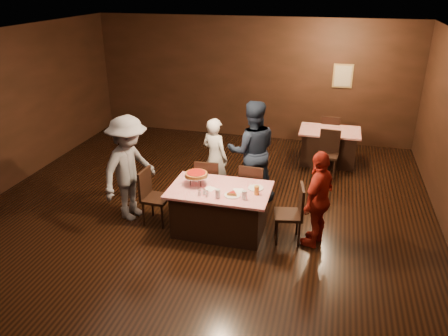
{
  "coord_description": "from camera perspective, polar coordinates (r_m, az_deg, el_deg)",
  "views": [
    {
      "loc": [
        2.05,
        -5.71,
        3.85
      ],
      "look_at": [
        0.43,
        0.57,
        1.0
      ],
      "focal_mm": 35.0,
      "sensor_mm": 36.0,
      "label": 1
    }
  ],
  "objects": [
    {
      "name": "napkin_center",
      "position": [
        6.85,
        1.87,
        -2.98
      ],
      "size": [
        0.19,
        0.19,
        0.01
      ],
      "primitive_type": "cube",
      "rotation": [
        0.0,
        0.0,
        0.21
      ],
      "color": "white",
      "rests_on": "main_table"
    },
    {
      "name": "chair_far_right",
      "position": [
        7.62,
        3.82,
        -2.61
      ],
      "size": [
        0.44,
        0.44,
        0.95
      ],
      "primitive_type": "cube",
      "rotation": [
        0.0,
        0.0,
        3.09
      ],
      "color": "black",
      "rests_on": "ground"
    },
    {
      "name": "pizza_stand",
      "position": [
        6.98,
        -3.63,
        -0.84
      ],
      "size": [
        0.38,
        0.38,
        0.22
      ],
      "color": "black",
      "rests_on": "main_table"
    },
    {
      "name": "chair_back_near",
      "position": [
        9.29,
        13.39,
        1.76
      ],
      "size": [
        0.45,
        0.45,
        0.95
      ],
      "primitive_type": "cube",
      "rotation": [
        0.0,
        0.0,
        -0.08
      ],
      "color": "black",
      "rests_on": "ground"
    },
    {
      "name": "chair_end_left",
      "position": [
        7.38,
        -8.85,
        -3.79
      ],
      "size": [
        0.44,
        0.44,
        0.95
      ],
      "primitive_type": "cube",
      "rotation": [
        0.0,
        0.0,
        1.52
      ],
      "color": "black",
      "rests_on": "ground"
    },
    {
      "name": "glass_amber",
      "position": [
        6.72,
        4.28,
        -2.93
      ],
      "size": [
        0.08,
        0.08,
        0.14
      ],
      "primitive_type": "cylinder",
      "color": "#BF7F26",
      "rests_on": "main_table"
    },
    {
      "name": "glass_front_right",
      "position": [
        6.57,
        2.68,
        -3.55
      ],
      "size": [
        0.08,
        0.08,
        0.14
      ],
      "primitive_type": "cylinder",
      "color": "silver",
      "rests_on": "main_table"
    },
    {
      "name": "glass_front_left",
      "position": [
        6.61,
        -0.81,
        -3.35
      ],
      "size": [
        0.08,
        0.08,
        0.14
      ],
      "primitive_type": "cylinder",
      "color": "silver",
      "rests_on": "main_table"
    },
    {
      "name": "chair_end_right",
      "position": [
        6.88,
        8.38,
        -5.91
      ],
      "size": [
        0.49,
        0.49,
        0.95
      ],
      "primitive_type": "cube",
      "rotation": [
        0.0,
        0.0,
        -1.39
      ],
      "color": "black",
      "rests_on": "ground"
    },
    {
      "name": "room",
      "position": [
        6.3,
        -5.11,
        7.89
      ],
      "size": [
        10.0,
        10.04,
        3.02
      ],
      "color": "black",
      "rests_on": "ground"
    },
    {
      "name": "chair_far_left",
      "position": [
        7.79,
        -1.97,
        -1.96
      ],
      "size": [
        0.45,
        0.45,
        0.95
      ],
      "primitive_type": "cube",
      "rotation": [
        0.0,
        0.0,
        3.22
      ],
      "color": "black",
      "rests_on": "ground"
    },
    {
      "name": "diner_navy_hoodie",
      "position": [
        7.95,
        3.68,
        2.22
      ],
      "size": [
        1.08,
        0.95,
        1.88
      ],
      "primitive_type": "imported",
      "rotation": [
        0.0,
        0.0,
        3.44
      ],
      "color": "#161F31",
      "rests_on": "ground"
    },
    {
      "name": "main_table",
      "position": [
        7.09,
        -0.55,
        -5.51
      ],
      "size": [
        1.6,
        1.0,
        0.77
      ],
      "primitive_type": "cube",
      "color": "#AF0B1F",
      "rests_on": "ground"
    },
    {
      "name": "diner_grey_knit",
      "position": [
        7.45,
        -12.28,
        -0.07
      ],
      "size": [
        0.96,
        1.31,
        1.82
      ],
      "primitive_type": "imported",
      "rotation": [
        0.0,
        0.0,
        1.3
      ],
      "color": "slate",
      "rests_on": "ground"
    },
    {
      "name": "napkin_left",
      "position": [
        6.9,
        -1.87,
        -2.74
      ],
      "size": [
        0.21,
        0.21,
        0.01
      ],
      "primitive_type": "cube",
      "rotation": [
        0.0,
        0.0,
        -0.35
      ],
      "color": "white",
      "rests_on": "main_table"
    },
    {
      "name": "diner_red_shirt",
      "position": [
        6.74,
        12.22,
        -4.0
      ],
      "size": [
        0.67,
        0.98,
        1.54
      ],
      "primitive_type": "imported",
      "rotation": [
        0.0,
        0.0,
        -1.92
      ],
      "color": "#9F2116",
      "rests_on": "ground"
    },
    {
      "name": "chair_back_far",
      "position": [
        10.52,
        13.65,
        4.32
      ],
      "size": [
        0.44,
        0.44,
        0.95
      ],
      "primitive_type": "cube",
      "rotation": [
        0.0,
        0.0,
        3.09
      ],
      "color": "black",
      "rests_on": "ground"
    },
    {
      "name": "back_table",
      "position": [
        9.98,
        13.49,
        2.73
      ],
      "size": [
        1.3,
        0.9,
        0.77
      ],
      "primitive_type": "cube",
      "color": "#A8120B",
      "rests_on": "ground"
    },
    {
      "name": "plate_with_slice",
      "position": [
        6.69,
        1.11,
        -3.43
      ],
      "size": [
        0.25,
        0.25,
        0.06
      ],
      "color": "white",
      "rests_on": "main_table"
    },
    {
      "name": "condiments",
      "position": [
        6.69,
        -2.68,
        -3.22
      ],
      "size": [
        0.17,
        0.1,
        0.09
      ],
      "color": "silver",
      "rests_on": "main_table"
    },
    {
      "name": "diner_white_jacket",
      "position": [
        8.1,
        -1.19,
        1.34
      ],
      "size": [
        0.66,
        0.57,
        1.53
      ],
      "primitive_type": "imported",
      "rotation": [
        0.0,
        0.0,
        2.71
      ],
      "color": "silver",
      "rests_on": "ground"
    },
    {
      "name": "plate_empty",
      "position": [
        6.93,
        4.16,
        -2.63
      ],
      "size": [
        0.25,
        0.25,
        0.01
      ],
      "primitive_type": "cylinder",
      "color": "white",
      "rests_on": "main_table"
    }
  ]
}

